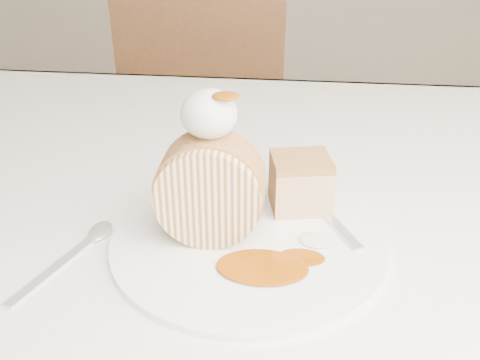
# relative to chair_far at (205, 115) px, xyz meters

# --- Properties ---
(table) EXTENTS (1.40, 0.90, 0.75)m
(table) POSITION_rel_chair_far_xyz_m (0.20, -0.83, 0.14)
(table) COLOR white
(table) RESTS_ON ground
(chair_far) EXTENTS (0.47, 0.47, 0.91)m
(chair_far) POSITION_rel_chair_far_xyz_m (0.00, 0.00, 0.00)
(chair_far) COLOR brown
(chair_far) RESTS_ON ground
(plate) EXTENTS (0.34, 0.34, 0.01)m
(plate) POSITION_rel_chair_far_xyz_m (0.22, -0.96, 0.24)
(plate) COLOR white
(plate) RESTS_ON table
(roulade_slice) EXTENTS (0.11, 0.06, 0.11)m
(roulade_slice) POSITION_rel_chair_far_xyz_m (0.18, -0.96, 0.29)
(roulade_slice) COLOR beige
(roulade_slice) RESTS_ON plate
(cake_chunk) EXTENTS (0.08, 0.07, 0.05)m
(cake_chunk) POSITION_rel_chair_far_xyz_m (0.28, -0.89, 0.27)
(cake_chunk) COLOR #B68145
(cake_chunk) RESTS_ON plate
(whipped_cream) EXTENTS (0.06, 0.06, 0.05)m
(whipped_cream) POSITION_rel_chair_far_xyz_m (0.18, -0.95, 0.37)
(whipped_cream) COLOR silver
(whipped_cream) RESTS_ON roulade_slice
(caramel_drizzle) EXTENTS (0.03, 0.02, 0.01)m
(caramel_drizzle) POSITION_rel_chair_far_xyz_m (0.20, -0.96, 0.40)
(caramel_drizzle) COLOR #873D05
(caramel_drizzle) RESTS_ON whipped_cream
(caramel_pool) EXTENTS (0.10, 0.08, 0.00)m
(caramel_pool) POSITION_rel_chair_far_xyz_m (0.24, -1.02, 0.24)
(caramel_pool) COLOR #873D05
(caramel_pool) RESTS_ON plate
(fork) EXTENTS (0.10, 0.16, 0.00)m
(fork) POSITION_rel_chair_far_xyz_m (0.31, -0.92, 0.24)
(fork) COLOR silver
(fork) RESTS_ON plate
(spoon) EXTENTS (0.06, 0.14, 0.00)m
(spoon) POSITION_rel_chair_far_xyz_m (0.04, -1.04, 0.23)
(spoon) COLOR silver
(spoon) RESTS_ON table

